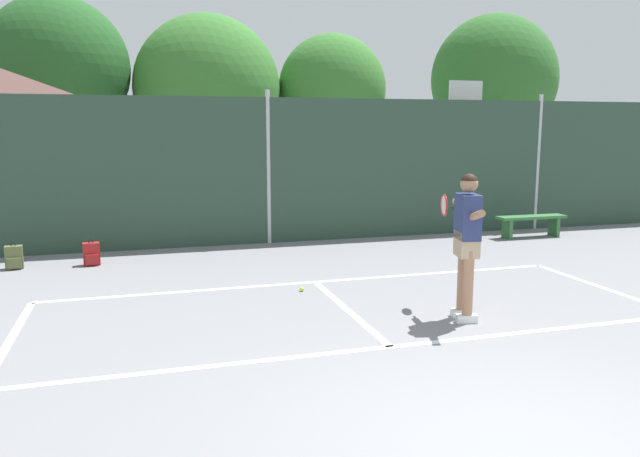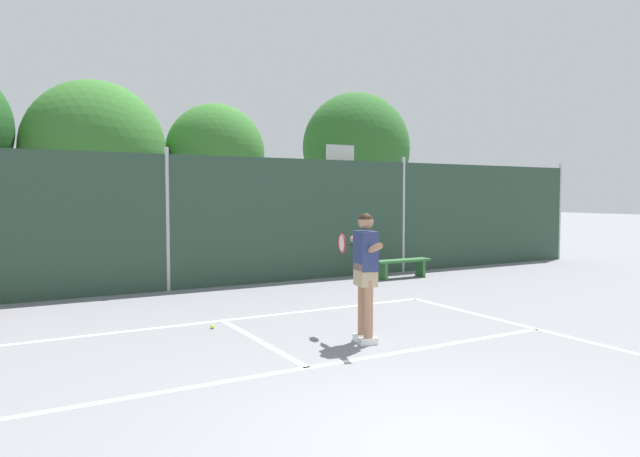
# 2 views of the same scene
# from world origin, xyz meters

# --- Properties ---
(court_markings) EXTENTS (8.30, 11.10, 0.01)m
(court_markings) POSITION_xyz_m (0.00, 0.65, 0.00)
(court_markings) COLOR white
(court_markings) RESTS_ON ground
(chainlink_fence) EXTENTS (26.09, 0.09, 3.17)m
(chainlink_fence) POSITION_xyz_m (0.00, 9.00, 1.51)
(chainlink_fence) COLOR #284233
(chainlink_fence) RESTS_ON ground
(basketball_hoop) EXTENTS (0.90, 0.67, 3.55)m
(basketball_hoop) POSITION_xyz_m (5.30, 10.42, 2.31)
(basketball_hoop) COLOR yellow
(basketball_hoop) RESTS_ON ground
(treeline_backdrop) EXTENTS (26.29, 4.52, 6.78)m
(treeline_backdrop) POSITION_xyz_m (1.13, 18.38, 4.03)
(treeline_backdrop) COLOR brown
(treeline_backdrop) RESTS_ON ground
(tennis_player) EXTENTS (0.33, 1.43, 1.85)m
(tennis_player) POSITION_xyz_m (1.29, 3.15, 1.11)
(tennis_player) COLOR silver
(tennis_player) RESTS_ON ground
(tennis_ball) EXTENTS (0.07, 0.07, 0.07)m
(tennis_ball) POSITION_xyz_m (-0.34, 5.03, 0.03)
(tennis_ball) COLOR #CCE033
(tennis_ball) RESTS_ON ground
(backpack_olive) EXTENTS (0.30, 0.27, 0.46)m
(backpack_olive) POSITION_xyz_m (-4.71, 7.86, 0.19)
(backpack_olive) COLOR #566038
(backpack_olive) RESTS_ON ground
(backpack_red) EXTENTS (0.30, 0.26, 0.46)m
(backpack_red) POSITION_xyz_m (-3.45, 7.79, 0.19)
(backpack_red) COLOR maroon
(backpack_red) RESTS_ON ground
(courtside_bench) EXTENTS (1.60, 0.36, 0.48)m
(courtside_bench) POSITION_xyz_m (5.70, 8.00, 0.36)
(courtside_bench) COLOR #336B38
(courtside_bench) RESTS_ON ground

